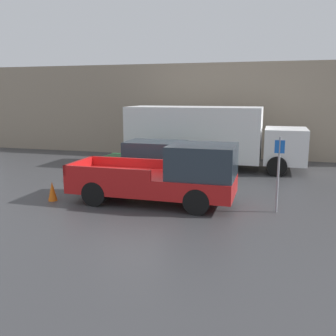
# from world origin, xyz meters

# --- Properties ---
(ground_plane) EXTENTS (60.00, 60.00, 0.00)m
(ground_plane) POSITION_xyz_m (0.00, 0.00, 0.00)
(ground_plane) COLOR #3D3D3F
(building_wall) EXTENTS (28.00, 0.15, 5.42)m
(building_wall) POSITION_xyz_m (0.00, 9.68, 2.71)
(building_wall) COLOR gray
(building_wall) RESTS_ON ground
(pickup_truck) EXTENTS (5.58, 2.06, 2.07)m
(pickup_truck) POSITION_xyz_m (1.42, -0.36, 0.98)
(pickup_truck) COLOR red
(pickup_truck) RESTS_ON ground
(car) EXTENTS (4.47, 1.97, 1.70)m
(car) POSITION_xyz_m (-0.16, 2.91, 0.84)
(car) COLOR #1E592D
(car) RESTS_ON ground
(delivery_truck) EXTENTS (8.72, 2.62, 3.05)m
(delivery_truck) POSITION_xyz_m (1.54, 6.40, 1.64)
(delivery_truck) COLOR white
(delivery_truck) RESTS_ON ground
(parking_sign) EXTENTS (0.30, 0.07, 2.39)m
(parking_sign) POSITION_xyz_m (4.95, -0.32, 1.35)
(parking_sign) COLOR gray
(parking_sign) RESTS_ON ground
(newspaper_box) EXTENTS (0.45, 0.40, 1.15)m
(newspaper_box) POSITION_xyz_m (2.05, 9.35, 0.57)
(newspaper_box) COLOR #194CB2
(newspaper_box) RESTS_ON ground
(traffic_cone) EXTENTS (0.32, 0.32, 0.68)m
(traffic_cone) POSITION_xyz_m (-2.58, -1.09, 0.34)
(traffic_cone) COLOR orange
(traffic_cone) RESTS_ON ground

